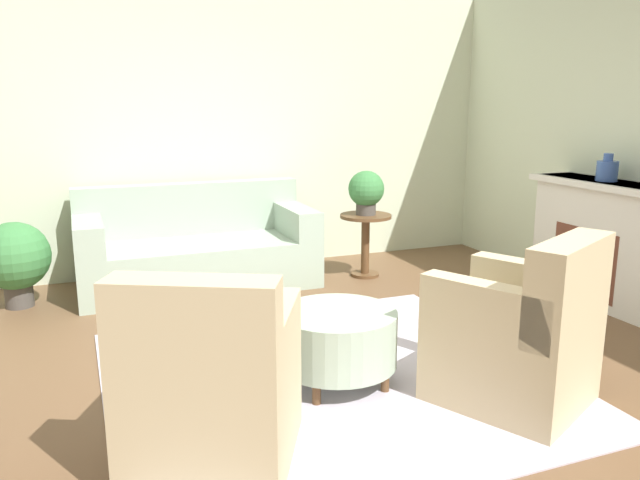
{
  "coord_description": "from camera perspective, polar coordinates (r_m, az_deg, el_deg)",
  "views": [
    {
      "loc": [
        -1.37,
        -3.3,
        1.68
      ],
      "look_at": [
        0.15,
        0.55,
        0.75
      ],
      "focal_mm": 35.0,
      "sensor_mm": 36.0,
      "label": 1
    }
  ],
  "objects": [
    {
      "name": "armchair_right",
      "position": [
        3.68,
        17.84,
        -8.55
      ],
      "size": [
        0.99,
        1.02,
        0.97
      ],
      "color": "#C6B289",
      "rests_on": "rug"
    },
    {
      "name": "side_table",
      "position": [
        6.04,
        4.18,
        0.49
      ],
      "size": [
        0.49,
        0.49,
        0.61
      ],
      "color": "brown",
      "rests_on": "ground_plane"
    },
    {
      "name": "rug",
      "position": [
        3.94,
        0.94,
        -12.46
      ],
      "size": [
        2.65,
        2.56,
        0.01
      ],
      "color": "#BCB2C1",
      "rests_on": "ground_plane"
    },
    {
      "name": "fireplace",
      "position": [
        5.72,
        24.35,
        0.06
      ],
      "size": [
        0.44,
        1.34,
        1.03
      ],
      "color": "silver",
      "rests_on": "ground_plane"
    },
    {
      "name": "potted_plant_on_side_table",
      "position": [
        5.96,
        4.25,
        4.54
      ],
      "size": [
        0.34,
        0.34,
        0.42
      ],
      "color": "#4C4742",
      "rests_on": "side_table"
    },
    {
      "name": "couch",
      "position": [
        5.86,
        -11.18,
        -0.94
      ],
      "size": [
        2.11,
        0.95,
        0.91
      ],
      "color": "#9EB29E",
      "rests_on": "ground_plane"
    },
    {
      "name": "vase_mantel_near",
      "position": [
        5.62,
        24.77,
        5.83
      ],
      "size": [
        0.17,
        0.17,
        0.23
      ],
      "color": "#38569E",
      "rests_on": "fireplace"
    },
    {
      "name": "ottoman_table",
      "position": [
        3.77,
        1.56,
        -8.94
      ],
      "size": [
        0.72,
        0.72,
        0.45
      ],
      "color": "#9EB29E",
      "rests_on": "rug"
    },
    {
      "name": "potted_plant_floor",
      "position": [
        5.69,
        -26.11,
        -1.5
      ],
      "size": [
        0.56,
        0.56,
        0.71
      ],
      "color": "#4C4742",
      "rests_on": "ground_plane"
    },
    {
      "name": "armchair_left",
      "position": [
        2.97,
        -9.85,
        -13.37
      ],
      "size": [
        0.99,
        1.02,
        0.97
      ],
      "color": "#C6B289",
      "rests_on": "rug"
    },
    {
      "name": "wall_back",
      "position": [
        6.35,
        -9.22,
        9.96
      ],
      "size": [
        9.66,
        0.12,
        2.8
      ],
      "color": "beige",
      "rests_on": "ground_plane"
    },
    {
      "name": "ground_plane",
      "position": [
        3.95,
        0.94,
        -12.52
      ],
      "size": [
        16.0,
        16.0,
        0.0
      ],
      "primitive_type": "plane",
      "color": "brown"
    }
  ]
}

